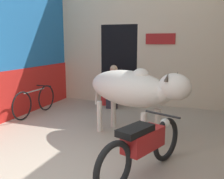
# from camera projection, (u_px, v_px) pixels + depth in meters

# --- Properties ---
(wall_left_shopfront) EXTENTS (0.25, 5.01, 4.17)m
(wall_left_shopfront) POSITION_uv_depth(u_px,v_px,m) (4.00, 34.00, 6.00)
(wall_left_shopfront) COLOR #236BAD
(wall_left_shopfront) RESTS_ON ground_plane
(wall_back_with_doorway) EXTENTS (4.88, 0.93, 4.17)m
(wall_back_with_doorway) POSITION_uv_depth(u_px,v_px,m) (134.00, 44.00, 7.81)
(wall_back_with_doorway) COLOR beige
(wall_back_with_doorway) RESTS_ON ground_plane
(cow) EXTENTS (2.30, 1.54, 1.37)m
(cow) POSITION_uv_depth(u_px,v_px,m) (132.00, 89.00, 4.89)
(cow) COLOR beige
(cow) RESTS_ON ground_plane
(motorcycle_near) EXTENTS (0.84, 1.81, 0.79)m
(motorcycle_near) POSITION_uv_depth(u_px,v_px,m) (143.00, 145.00, 3.59)
(motorcycle_near) COLOR black
(motorcycle_near) RESTS_ON ground_plane
(bicycle) EXTENTS (0.44, 1.66, 0.70)m
(bicycle) POSITION_uv_depth(u_px,v_px,m) (35.00, 101.00, 6.62)
(bicycle) COLOR black
(bicycle) RESTS_ON ground_plane
(shopkeeper_seated) EXTENTS (0.42, 0.34, 1.20)m
(shopkeeper_seated) POSITION_uv_depth(u_px,v_px,m) (113.00, 86.00, 7.28)
(shopkeeper_seated) COLOR #282833
(shopkeeper_seated) RESTS_ON ground_plane
(plastic_stool) EXTENTS (0.32, 0.32, 0.45)m
(plastic_stool) POSITION_uv_depth(u_px,v_px,m) (105.00, 97.00, 7.68)
(plastic_stool) COLOR red
(plastic_stool) RESTS_ON ground_plane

